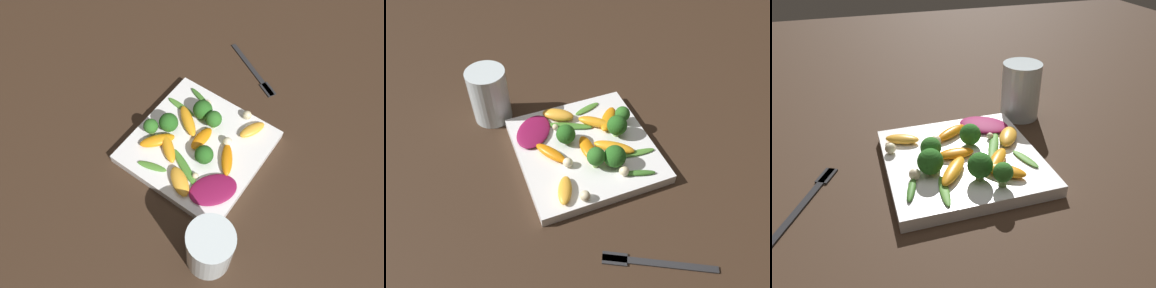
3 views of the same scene
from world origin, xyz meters
TOP-DOWN VIEW (x-y plane):
  - ground_plane at (0.00, 0.00)m, footprint 2.40×2.40m
  - plate at (0.00, 0.00)m, footprint 0.26×0.26m
  - drinking_glass at (0.14, -0.17)m, footprint 0.08×0.08m
  - fork at (-0.01, 0.25)m, footprint 0.17×0.10m
  - radicchio_leaf_0 at (0.08, -0.07)m, footprint 0.11×0.11m
  - orange_segment_0 at (0.02, -0.09)m, footprint 0.07×0.06m
  - orange_segment_1 at (-0.04, -0.05)m, footprint 0.07×0.06m
  - orange_segment_2 at (0.00, 0.01)m, footprint 0.03×0.06m
  - orange_segment_3 at (-0.05, 0.03)m, footprint 0.08×0.07m
  - orange_segment_4 at (0.07, 0.00)m, footprint 0.06×0.07m
  - orange_segment_5 at (-0.07, -0.05)m, footprint 0.07×0.07m
  - orange_segment_6 at (0.07, 0.09)m, footprint 0.05×0.07m
  - broccoli_floret_0 at (-0.10, -0.03)m, footprint 0.03×0.03m
  - broccoli_floret_1 at (-0.07, -0.01)m, footprint 0.04×0.04m
  - broccoli_floret_2 at (0.00, 0.05)m, footprint 0.03×0.03m
  - broccoli_floret_3 at (-0.03, 0.06)m, footprint 0.04×0.04m
  - broccoli_floret_4 at (0.03, -0.02)m, footprint 0.04×0.04m
  - arugula_sprig_0 at (0.01, -0.06)m, footprint 0.09×0.06m
  - arugula_sprig_1 at (-0.09, 0.05)m, footprint 0.07×0.02m
  - arugula_sprig_2 at (-0.04, -0.10)m, footprint 0.06×0.03m
  - arugula_sprig_3 at (-0.07, 0.10)m, footprint 0.06×0.03m
  - macadamia_nut_0 at (0.04, -0.07)m, footprint 0.01×0.01m
  - macadamia_nut_1 at (-0.04, 0.09)m, footprint 0.02×0.02m
  - macadamia_nut_2 at (0.05, 0.11)m, footprint 0.02×0.02m
  - macadamia_nut_3 at (0.05, 0.03)m, footprint 0.02×0.02m

SIDE VIEW (x-z plane):
  - ground_plane at x=0.00m, z-range 0.00..0.00m
  - fork at x=-0.01m, z-range 0.00..0.01m
  - plate at x=0.00m, z-range 0.00..0.02m
  - arugula_sprig_2 at x=-0.04m, z-range 0.02..0.03m
  - arugula_sprig_1 at x=-0.09m, z-range 0.02..0.03m
  - arugula_sprig_0 at x=0.01m, z-range 0.02..0.03m
  - arugula_sprig_3 at x=-0.07m, z-range 0.02..0.03m
  - radicchio_leaf_0 at x=0.08m, z-range 0.02..0.03m
  - macadamia_nut_0 at x=0.04m, z-range 0.02..0.03m
  - orange_segment_2 at x=0.00m, z-range 0.02..0.04m
  - orange_segment_6 at x=0.07m, z-range 0.02..0.04m
  - orange_segment_4 at x=0.07m, z-range 0.02..0.04m
  - orange_segment_5 at x=-0.07m, z-range 0.02..0.04m
  - orange_segment_3 at x=-0.05m, z-range 0.02..0.04m
  - orange_segment_1 at x=-0.04m, z-range 0.02..0.04m
  - macadamia_nut_1 at x=-0.04m, z-range 0.02..0.04m
  - macadamia_nut_3 at x=0.05m, z-range 0.02..0.04m
  - macadamia_nut_2 at x=0.05m, z-range 0.02..0.04m
  - orange_segment_0 at x=0.02m, z-range 0.02..0.04m
  - broccoli_floret_4 at x=0.03m, z-range 0.02..0.06m
  - broccoli_floret_3 at x=-0.03m, z-range 0.02..0.07m
  - broccoli_floret_0 at x=-0.10m, z-range 0.02..0.06m
  - broccoli_floret_1 at x=-0.07m, z-range 0.02..0.07m
  - broccoli_floret_2 at x=0.00m, z-range 0.03..0.07m
  - drinking_glass at x=0.14m, z-range 0.00..0.12m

